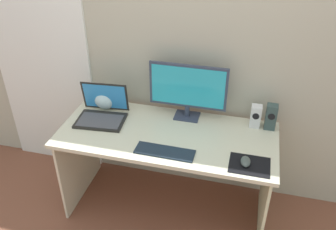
% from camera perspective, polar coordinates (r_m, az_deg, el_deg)
% --- Properties ---
extents(ground_plane, '(8.00, 8.00, 0.00)m').
position_cam_1_polar(ground_plane, '(2.97, -0.12, -14.15)').
color(ground_plane, brown).
extents(wall_back, '(6.00, 0.04, 2.50)m').
position_cam_1_polar(wall_back, '(2.59, 2.05, 11.85)').
color(wall_back, '#B0AA96').
rests_on(wall_back, ground_plane).
extents(door_left, '(0.82, 0.02, 2.02)m').
position_cam_1_polar(door_left, '(3.08, -19.31, 8.64)').
color(door_left, white).
rests_on(door_left, ground_plane).
extents(desk, '(1.51, 0.66, 0.71)m').
position_cam_1_polar(desk, '(2.59, -0.14, -5.43)').
color(desk, beige).
rests_on(desk, ground_plane).
extents(monitor, '(0.56, 0.14, 0.42)m').
position_cam_1_polar(monitor, '(2.57, 3.15, 4.10)').
color(monitor, '#2F384C').
rests_on(monitor, desk).
extents(speaker_right, '(0.07, 0.07, 0.19)m').
position_cam_1_polar(speaker_right, '(2.61, 15.93, -0.28)').
color(speaker_right, '#314443').
rests_on(speaker_right, desk).
extents(speaker_near_monitor, '(0.07, 0.07, 0.17)m').
position_cam_1_polar(speaker_near_monitor, '(2.61, 13.65, -0.18)').
color(speaker_near_monitor, silver).
rests_on(speaker_near_monitor, desk).
extents(laptop, '(0.37, 0.31, 0.25)m').
position_cam_1_polar(laptop, '(2.68, -10.34, 0.42)').
color(laptop, black).
rests_on(laptop, desk).
extents(fishbowl, '(0.18, 0.18, 0.18)m').
position_cam_1_polar(fishbowl, '(2.80, -9.81, 2.73)').
color(fishbowl, silver).
rests_on(fishbowl, desk).
extents(keyboard_external, '(0.39, 0.13, 0.01)m').
position_cam_1_polar(keyboard_external, '(2.33, -0.52, -5.80)').
color(keyboard_external, '#192532').
rests_on(keyboard_external, desk).
extents(mousepad, '(0.25, 0.20, 0.00)m').
position_cam_1_polar(mousepad, '(2.29, 12.73, -7.69)').
color(mousepad, black).
rests_on(mousepad, desk).
extents(mouse, '(0.07, 0.10, 0.04)m').
position_cam_1_polar(mouse, '(2.28, 12.13, -7.18)').
color(mouse, '#404946').
rests_on(mouse, mousepad).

